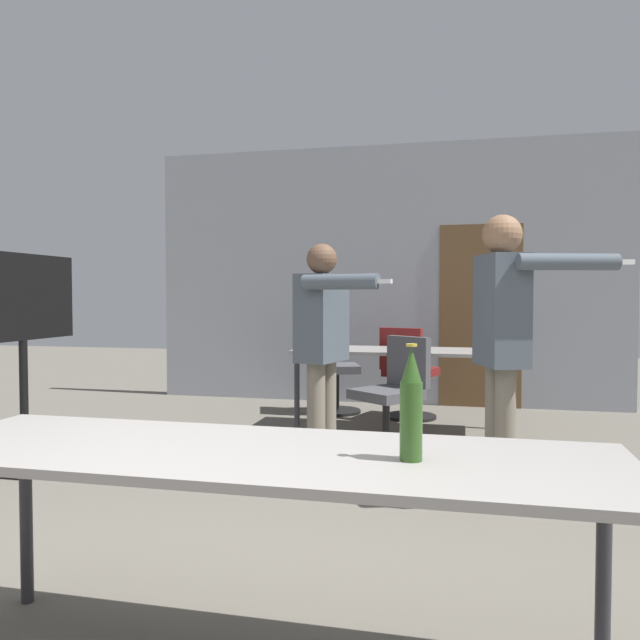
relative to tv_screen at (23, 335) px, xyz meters
The scene contains 11 objects.
back_wall 4.06m from the tv_screen, 56.64° to the left, with size 5.47×0.12×2.99m.
conference_table_near 3.19m from the tv_screen, 39.25° to the right, with size 2.30×0.71×0.76m.
conference_table_far 3.17m from the tv_screen, 35.60° to the left, with size 2.00×0.72×0.76m.
tv_screen is the anchor object (origin of this frame).
person_right_polo 3.33m from the tv_screen, ahead, with size 0.87×0.55×1.73m.
person_center_tall 2.17m from the tv_screen, 11.14° to the left, with size 0.71×0.74×1.62m.
office_chair_far_left 3.57m from the tv_screen, 43.52° to the left, with size 0.59×0.63×0.94m.
office_chair_near_pushed 2.86m from the tv_screen, 25.12° to the left, with size 0.67×0.69×0.91m.
office_chair_side_rolled 3.15m from the tv_screen, 56.61° to the left, with size 0.64×0.59×0.94m.
beer_bottle 3.58m from the tv_screen, 34.51° to the right, with size 0.07×0.07×0.35m.
drink_cup 3.27m from the tv_screen, 37.92° to the left, with size 0.09×0.09×0.09m.
Camera 1 is at (0.92, -1.50, 1.25)m, focal length 35.00 mm.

